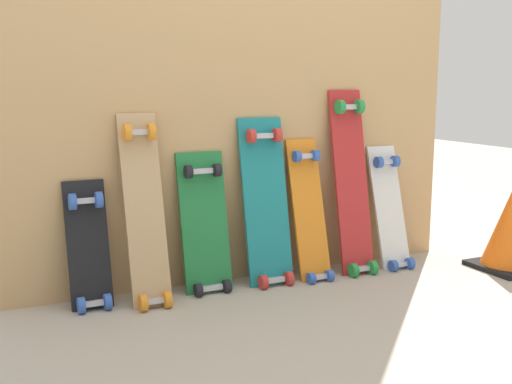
{
  "coord_description": "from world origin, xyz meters",
  "views": [
    {
      "loc": [
        -1.18,
        -2.65,
        0.94
      ],
      "look_at": [
        0.0,
        -0.07,
        0.44
      ],
      "focal_mm": 43.75,
      "sensor_mm": 36.0,
      "label": 1
    }
  ],
  "objects_px": {
    "skateboard_black": "(89,252)",
    "traffic_cone": "(511,229)",
    "skateboard_teal": "(267,208)",
    "skateboard_red": "(352,188)",
    "skateboard_white": "(390,213)",
    "skateboard_orange": "(310,217)",
    "skateboard_green": "(205,229)",
    "skateboard_natural": "(145,216)"
  },
  "relations": [
    {
      "from": "skateboard_black",
      "to": "skateboard_white",
      "type": "bearing_deg",
      "value": -1.07
    },
    {
      "from": "skateboard_natural",
      "to": "skateboard_green",
      "type": "relative_size",
      "value": 1.26
    },
    {
      "from": "skateboard_black",
      "to": "skateboard_red",
      "type": "relative_size",
      "value": 0.62
    },
    {
      "from": "skateboard_black",
      "to": "skateboard_natural",
      "type": "height_order",
      "value": "skateboard_natural"
    },
    {
      "from": "skateboard_teal",
      "to": "skateboard_orange",
      "type": "bearing_deg",
      "value": -4.46
    },
    {
      "from": "skateboard_green",
      "to": "skateboard_teal",
      "type": "height_order",
      "value": "skateboard_teal"
    },
    {
      "from": "skateboard_teal",
      "to": "traffic_cone",
      "type": "bearing_deg",
      "value": -15.3
    },
    {
      "from": "skateboard_green",
      "to": "skateboard_orange",
      "type": "height_order",
      "value": "skateboard_orange"
    },
    {
      "from": "skateboard_black",
      "to": "skateboard_red",
      "type": "xyz_separation_m",
      "value": [
        1.3,
        -0.02,
        0.19
      ]
    },
    {
      "from": "skateboard_black",
      "to": "skateboard_orange",
      "type": "bearing_deg",
      "value": -1.45
    },
    {
      "from": "traffic_cone",
      "to": "skateboard_teal",
      "type": "bearing_deg",
      "value": 164.7
    },
    {
      "from": "skateboard_black",
      "to": "traffic_cone",
      "type": "xyz_separation_m",
      "value": [
        2.05,
        -0.34,
        -0.03
      ]
    },
    {
      "from": "traffic_cone",
      "to": "skateboard_red",
      "type": "bearing_deg",
      "value": 156.8
    },
    {
      "from": "skateboard_black",
      "to": "skateboard_white",
      "type": "xyz_separation_m",
      "value": [
        1.53,
        -0.03,
        0.04
      ]
    },
    {
      "from": "skateboard_white",
      "to": "traffic_cone",
      "type": "height_order",
      "value": "skateboard_white"
    },
    {
      "from": "skateboard_orange",
      "to": "skateboard_red",
      "type": "xyz_separation_m",
      "value": [
        0.25,
        0.01,
        0.12
      ]
    },
    {
      "from": "skateboard_green",
      "to": "skateboard_red",
      "type": "bearing_deg",
      "value": -1.8
    },
    {
      "from": "skateboard_black",
      "to": "skateboard_white",
      "type": "height_order",
      "value": "skateboard_white"
    },
    {
      "from": "skateboard_white",
      "to": "skateboard_natural",
      "type": "bearing_deg",
      "value": -179.57
    },
    {
      "from": "skateboard_orange",
      "to": "traffic_cone",
      "type": "xyz_separation_m",
      "value": [
        1.0,
        -0.32,
        -0.09
      ]
    },
    {
      "from": "skateboard_red",
      "to": "traffic_cone",
      "type": "relative_size",
      "value": 2.28
    },
    {
      "from": "skateboard_green",
      "to": "skateboard_white",
      "type": "relative_size",
      "value": 1.02
    },
    {
      "from": "skateboard_black",
      "to": "skateboard_orange",
      "type": "xyz_separation_m",
      "value": [
        1.05,
        -0.03,
        0.06
      ]
    },
    {
      "from": "skateboard_black",
      "to": "skateboard_white",
      "type": "relative_size",
      "value": 0.87
    },
    {
      "from": "skateboard_natural",
      "to": "skateboard_teal",
      "type": "height_order",
      "value": "skateboard_natural"
    },
    {
      "from": "skateboard_teal",
      "to": "skateboard_white",
      "type": "xyz_separation_m",
      "value": [
        0.7,
        -0.02,
        -0.08
      ]
    },
    {
      "from": "skateboard_black",
      "to": "skateboard_red",
      "type": "height_order",
      "value": "skateboard_red"
    },
    {
      "from": "skateboard_red",
      "to": "skateboard_black",
      "type": "bearing_deg",
      "value": 179.05
    },
    {
      "from": "skateboard_teal",
      "to": "skateboard_orange",
      "type": "relative_size",
      "value": 1.14
    },
    {
      "from": "skateboard_white",
      "to": "skateboard_red",
      "type": "bearing_deg",
      "value": 178.26
    },
    {
      "from": "skateboard_black",
      "to": "skateboard_natural",
      "type": "bearing_deg",
      "value": -9.13
    },
    {
      "from": "skateboard_teal",
      "to": "skateboard_red",
      "type": "distance_m",
      "value": 0.47
    },
    {
      "from": "skateboard_natural",
      "to": "skateboard_red",
      "type": "bearing_deg",
      "value": 0.9
    },
    {
      "from": "skateboard_red",
      "to": "skateboard_white",
      "type": "distance_m",
      "value": 0.28
    },
    {
      "from": "skateboard_black",
      "to": "skateboard_orange",
      "type": "relative_size",
      "value": 0.8
    },
    {
      "from": "skateboard_natural",
      "to": "traffic_cone",
      "type": "height_order",
      "value": "skateboard_natural"
    },
    {
      "from": "skateboard_green",
      "to": "skateboard_red",
      "type": "height_order",
      "value": "skateboard_red"
    },
    {
      "from": "skateboard_black",
      "to": "skateboard_teal",
      "type": "xyz_separation_m",
      "value": [
        0.83,
        -0.01,
        0.12
      ]
    },
    {
      "from": "skateboard_teal",
      "to": "skateboard_red",
      "type": "bearing_deg",
      "value": -1.5
    },
    {
      "from": "skateboard_black",
      "to": "skateboard_red",
      "type": "distance_m",
      "value": 1.31
    },
    {
      "from": "skateboard_white",
      "to": "skateboard_teal",
      "type": "bearing_deg",
      "value": 178.42
    },
    {
      "from": "skateboard_teal",
      "to": "skateboard_orange",
      "type": "xyz_separation_m",
      "value": [
        0.22,
        -0.02,
        -0.06
      ]
    }
  ]
}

